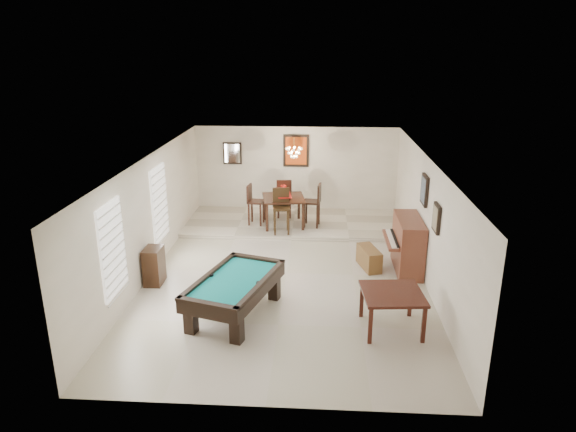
# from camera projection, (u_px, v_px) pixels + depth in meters

# --- Properties ---
(ground_plane) EXTENTS (6.00, 9.00, 0.02)m
(ground_plane) POSITION_uv_depth(u_px,v_px,m) (286.00, 273.00, 11.50)
(ground_plane) COLOR beige
(wall_back) EXTENTS (6.00, 0.04, 2.60)m
(wall_back) POSITION_uv_depth(u_px,v_px,m) (296.00, 170.00, 15.35)
(wall_back) COLOR silver
(wall_back) RESTS_ON ground_plane
(wall_front) EXTENTS (6.00, 0.04, 2.60)m
(wall_front) POSITION_uv_depth(u_px,v_px,m) (264.00, 326.00, 6.83)
(wall_front) COLOR silver
(wall_front) RESTS_ON ground_plane
(wall_left) EXTENTS (0.04, 9.00, 2.60)m
(wall_left) POSITION_uv_depth(u_px,v_px,m) (150.00, 215.00, 11.27)
(wall_left) COLOR silver
(wall_left) RESTS_ON ground_plane
(wall_right) EXTENTS (0.04, 9.00, 2.60)m
(wall_right) POSITION_uv_depth(u_px,v_px,m) (427.00, 221.00, 10.91)
(wall_right) COLOR silver
(wall_right) RESTS_ON ground_plane
(ceiling) EXTENTS (6.00, 9.00, 0.04)m
(ceiling) POSITION_uv_depth(u_px,v_px,m) (286.00, 159.00, 10.68)
(ceiling) COLOR white
(ceiling) RESTS_ON wall_back
(dining_step) EXTENTS (6.00, 2.50, 0.12)m
(dining_step) POSITION_uv_depth(u_px,v_px,m) (294.00, 223.00, 14.56)
(dining_step) COLOR beige
(dining_step) RESTS_ON ground_plane
(window_left_front) EXTENTS (0.06, 1.00, 1.70)m
(window_left_front) POSITION_uv_depth(u_px,v_px,m) (112.00, 249.00, 9.15)
(window_left_front) COLOR white
(window_left_front) RESTS_ON wall_left
(window_left_rear) EXTENTS (0.06, 1.00, 1.70)m
(window_left_rear) POSITION_uv_depth(u_px,v_px,m) (159.00, 203.00, 11.80)
(window_left_rear) COLOR white
(window_left_rear) RESTS_ON wall_left
(pool_table) EXTENTS (1.75, 2.41, 0.72)m
(pool_table) POSITION_uv_depth(u_px,v_px,m) (235.00, 297.00, 9.62)
(pool_table) COLOR black
(pool_table) RESTS_ON ground_plane
(square_table) EXTENTS (1.14, 1.14, 0.73)m
(square_table) POSITION_uv_depth(u_px,v_px,m) (391.00, 311.00, 9.13)
(square_table) COLOR black
(square_table) RESTS_ON ground_plane
(upright_piano) EXTENTS (0.82, 1.46, 1.22)m
(upright_piano) POSITION_uv_depth(u_px,v_px,m) (402.00, 244.00, 11.51)
(upright_piano) COLOR brown
(upright_piano) RESTS_ON ground_plane
(piano_bench) EXTENTS (0.55, 0.90, 0.47)m
(piano_bench) POSITION_uv_depth(u_px,v_px,m) (369.00, 258.00, 11.71)
(piano_bench) COLOR brown
(piano_bench) RESTS_ON ground_plane
(apothecary_chest) EXTENTS (0.36, 0.53, 0.80)m
(apothecary_chest) POSITION_uv_depth(u_px,v_px,m) (154.00, 266.00, 10.90)
(apothecary_chest) COLOR black
(apothecary_chest) RESTS_ON ground_plane
(dining_table) EXTENTS (1.27, 1.27, 0.92)m
(dining_table) POSITION_uv_depth(u_px,v_px,m) (283.00, 209.00, 14.10)
(dining_table) COLOR black
(dining_table) RESTS_ON dining_step
(flower_vase) EXTENTS (0.16, 0.16, 0.24)m
(flower_vase) POSITION_uv_depth(u_px,v_px,m) (283.00, 189.00, 13.92)
(flower_vase) COLOR red
(flower_vase) RESTS_ON dining_table
(dining_chair_south) EXTENTS (0.49, 0.49, 1.19)m
(dining_chair_south) POSITION_uv_depth(u_px,v_px,m) (281.00, 212.00, 13.44)
(dining_chair_south) COLOR black
(dining_chair_south) RESTS_ON dining_step
(dining_chair_north) EXTENTS (0.45, 0.45, 1.14)m
(dining_chair_north) POSITION_uv_depth(u_px,v_px,m) (284.00, 198.00, 14.75)
(dining_chair_north) COLOR black
(dining_chair_north) RESTS_ON dining_step
(dining_chair_west) EXTENTS (0.47, 0.47, 1.12)m
(dining_chair_west) POSITION_uv_depth(u_px,v_px,m) (256.00, 205.00, 14.13)
(dining_chair_west) COLOR black
(dining_chair_west) RESTS_ON dining_step
(dining_chair_east) EXTENTS (0.50, 0.50, 1.19)m
(dining_chair_east) POSITION_uv_depth(u_px,v_px,m) (312.00, 205.00, 13.97)
(dining_chair_east) COLOR black
(dining_chair_east) RESTS_ON dining_step
(chandelier) EXTENTS (0.44, 0.44, 0.60)m
(chandelier) POSITION_uv_depth(u_px,v_px,m) (294.00, 149.00, 13.83)
(chandelier) COLOR #FFE5B2
(chandelier) RESTS_ON ceiling
(back_painting) EXTENTS (0.75, 0.06, 0.95)m
(back_painting) POSITION_uv_depth(u_px,v_px,m) (296.00, 151.00, 15.12)
(back_painting) COLOR #D84C14
(back_painting) RESTS_ON wall_back
(back_mirror) EXTENTS (0.55, 0.06, 0.65)m
(back_mirror) POSITION_uv_depth(u_px,v_px,m) (232.00, 153.00, 15.27)
(back_mirror) COLOR white
(back_mirror) RESTS_ON wall_back
(right_picture_upper) EXTENTS (0.06, 0.55, 0.65)m
(right_picture_upper) POSITION_uv_depth(u_px,v_px,m) (425.00, 190.00, 11.01)
(right_picture_upper) COLOR slate
(right_picture_upper) RESTS_ON wall_right
(right_picture_lower) EXTENTS (0.06, 0.45, 0.55)m
(right_picture_lower) POSITION_uv_depth(u_px,v_px,m) (437.00, 218.00, 9.84)
(right_picture_lower) COLOR gray
(right_picture_lower) RESTS_ON wall_right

